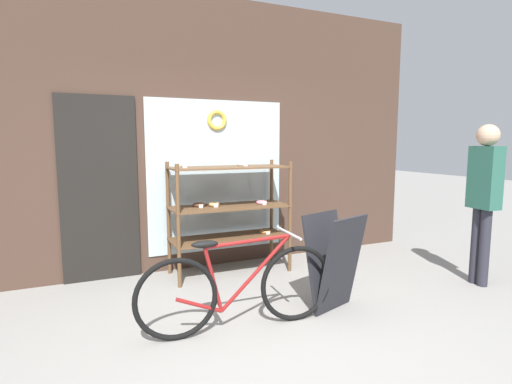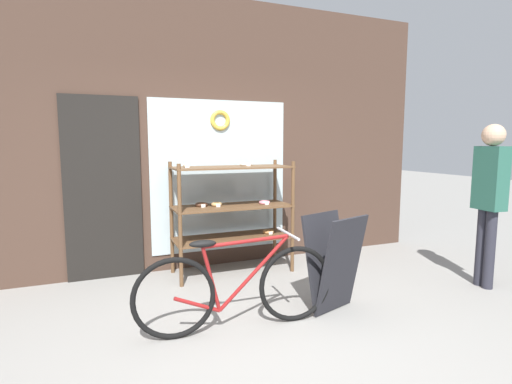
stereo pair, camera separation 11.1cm
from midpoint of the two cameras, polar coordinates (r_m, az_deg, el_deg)
ground_plane at (r=3.36m, az=3.00°, el=-20.93°), size 30.00×30.00×0.00m
storefront_facade at (r=5.05m, az=-8.92°, el=7.71°), size 6.29×0.13×3.34m
display_case at (r=4.80m, az=-4.41°, el=-2.04°), size 1.41×0.56×1.35m
bicycle at (r=3.44m, az=-3.42°, el=-13.56°), size 1.74×0.46×0.81m
sandwich_board at (r=3.86m, az=10.22°, el=-9.84°), size 0.61×0.52×0.91m
pedestrian at (r=4.98m, az=29.26°, el=0.19°), size 0.23×0.34×1.77m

